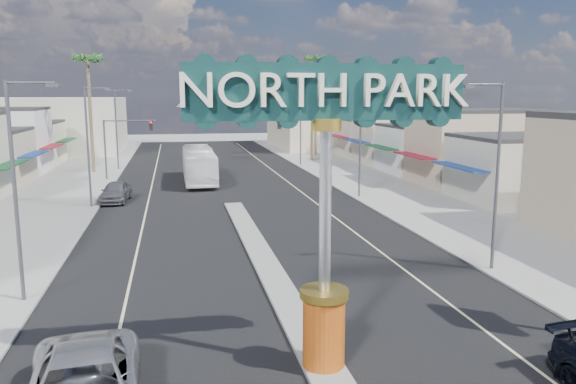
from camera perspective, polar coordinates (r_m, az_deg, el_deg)
name	(u,v)px	position (r m, az deg, el deg)	size (l,w,h in m)	color
ground	(232,202)	(44.72, -5.76, -1.06)	(160.00, 160.00, 0.00)	gray
road	(232,202)	(44.72, -5.76, -1.05)	(20.00, 120.00, 0.01)	black
median_island	(263,258)	(29.26, -2.55, -6.74)	(1.30, 30.00, 0.16)	gray
sidewalk_left	(44,209)	(45.54, -23.57, -1.57)	(8.00, 120.00, 0.12)	gray
sidewalk_right	(397,195)	(48.13, 11.06, -0.34)	(8.00, 120.00, 0.12)	gray
storefront_row_right	(438,145)	(63.62, 15.02, 4.63)	(12.00, 42.00, 6.00)	#B7B29E
backdrop_far_left	(51,125)	(90.56, -22.90, 6.29)	(20.00, 20.00, 8.00)	#B7B29E
backdrop_far_right	(337,122)	(92.64, 5.05, 7.08)	(20.00, 20.00, 8.00)	beige
gateway_sign	(326,182)	(16.46, 3.85, 1.07)	(8.20, 1.50, 9.15)	#C23B0E
traffic_signal_left	(124,137)	(58.06, -16.36, 5.36)	(5.09, 0.45, 6.00)	#47474C
traffic_signal_right	(304,135)	(59.41, 1.67, 5.84)	(5.09, 0.45, 6.00)	#47474C
streetlight_l_near	(18,181)	(24.71, -25.71, 1.04)	(2.03, 0.22, 9.00)	#47474C
streetlight_l_mid	(90,141)	(44.26, -19.49, 4.94)	(2.03, 0.22, 9.00)	#47474C
streetlight_l_far	(118,125)	(66.08, -16.91, 6.52)	(2.03, 0.22, 9.00)	#47474C
streetlight_r_near	(495,167)	(28.13, 20.25, 2.37)	(2.03, 0.22, 9.00)	#47474C
streetlight_r_mid	(358,137)	(46.25, 7.16, 5.61)	(2.03, 0.22, 9.00)	#47474C
streetlight_r_far	(299,123)	(67.43, 1.15, 7.00)	(2.03, 0.22, 9.00)	#47474C
palm_left_far	(88,65)	(64.37, -19.70, 12.03)	(2.60, 2.60, 13.10)	brown
palm_right_mid	(312,77)	(71.86, 2.49, 11.58)	(2.60, 2.60, 12.10)	brown
palm_right_far	(316,65)	(78.23, 2.87, 12.75)	(2.60, 2.60, 14.10)	brown
car_parked_left	(116,192)	(46.65, -17.10, 0.04)	(1.96, 4.87, 1.66)	slate
city_bus	(199,165)	(55.38, -9.03, 2.75)	(2.85, 12.17, 3.39)	white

